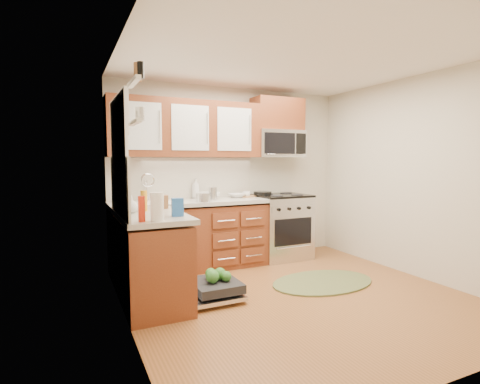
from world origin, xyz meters
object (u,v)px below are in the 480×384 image
paper_towel_roll (157,207)px  cup (246,194)px  upper_cabinets (186,129)px  bowl_a (237,195)px  skillet (262,193)px  dishwasher (212,290)px  cutting_board (248,196)px  microwave (278,144)px  stock_pot (203,198)px  range (281,226)px  rug (323,282)px  bowl_b (209,196)px  sink (151,213)px

paper_towel_roll → cup: paper_towel_roll is taller
upper_cabinets → bowl_a: bearing=-2.3°
skillet → bowl_a: 0.40m
dishwasher → cup: (1.00, 1.22, 0.87)m
skillet → cutting_board: skillet is taller
microwave → cutting_board: bearing=180.0°
stock_pot → cup: bearing=21.0°
range → rug: range is taller
paper_towel_roll → bowl_b: 1.87m
paper_towel_roll → dishwasher: bearing=27.0°
upper_cabinets → bowl_b: upper_cabinets is taller
upper_cabinets → range: size_ratio=2.16×
dishwasher → cutting_board: size_ratio=2.61×
stock_pot → paper_towel_roll: paper_towel_roll is taller
rug → bowl_a: (-0.52, 1.32, 0.94)m
dishwasher → microwave: bearing=39.1°
upper_cabinets → sink: bearing=-163.6°
dishwasher → bowl_a: bearing=55.2°
stock_pot → cutting_board: stock_pot is taller
skillet → dishwasher: bearing=-136.1°
range → cup: (-0.54, 0.09, 0.49)m
dishwasher → range: bearing=36.3°
range → dishwasher: 1.95m
rug → bowl_a: 1.70m
skillet → microwave: bearing=7.9°
bowl_a → cup: cup is taller
bowl_a → bowl_b: size_ratio=0.79×
sink → cutting_board: size_ratio=2.31×
upper_cabinets → stock_pot: 0.97m
dishwasher → bowl_b: bowl_b is taller
rug → bowl_b: bowl_b is taller
paper_towel_roll → upper_cabinets: bearing=64.4°
sink → rug: size_ratio=0.48×
upper_cabinets → paper_towel_roll: (-0.76, -1.59, -0.82)m
stock_pot → bowl_b: size_ratio=0.62×
upper_cabinets → dishwasher: size_ratio=2.93×
dishwasher → cup: cup is taller
bowl_b → paper_towel_roll: bearing=-124.6°
range → bowl_a: 0.84m
dishwasher → skillet: bearing=43.9°
microwave → paper_towel_roll: bearing=-144.1°
microwave → sink: (-1.93, -0.13, -0.90)m
sink → bowl_b: size_ratio=2.09×
skillet → cup: (-0.26, 0.01, -0.01)m
sink → stock_pot: stock_pot is taller
range → bowl_b: (-1.11, 0.09, 0.50)m
cutting_board → paper_towel_roll: size_ratio=1.05×
sink → skillet: 1.66m
cutting_board → cup: cup is taller
microwave → rug: 2.15m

